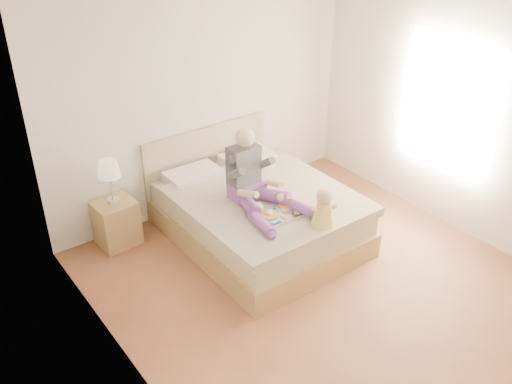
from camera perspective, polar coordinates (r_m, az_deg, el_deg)
room at (r=5.16m, az=7.78°, el=4.51°), size 4.02×4.22×2.71m
bed at (r=6.41m, az=-0.07°, el=-1.97°), size 1.70×2.18×1.00m
nightstand at (r=6.50m, az=-13.76°, el=-3.01°), size 0.45×0.40×0.52m
lamp at (r=6.18m, az=-14.51°, el=2.03°), size 0.25×0.25×0.50m
adult at (r=5.90m, az=-0.21°, el=1.00°), size 0.69×0.98×0.82m
tray at (r=5.78m, az=2.10°, el=-2.10°), size 0.48×0.39×0.13m
baby at (r=5.61m, az=6.74°, el=-1.80°), size 0.29×0.36×0.40m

